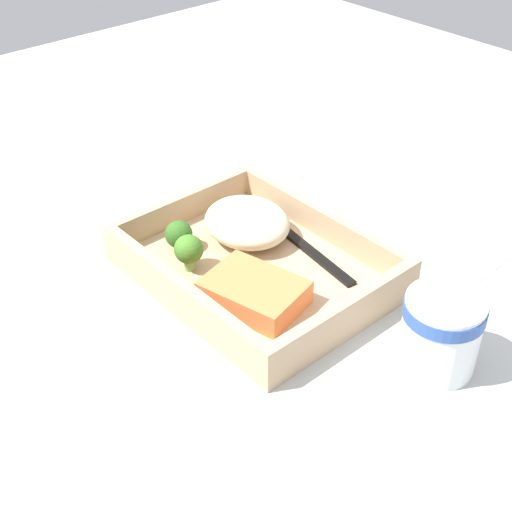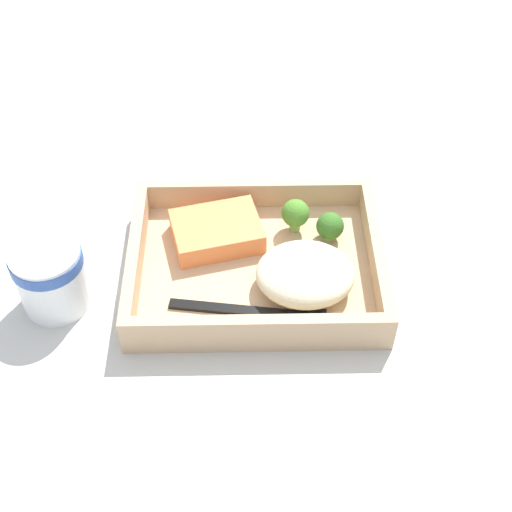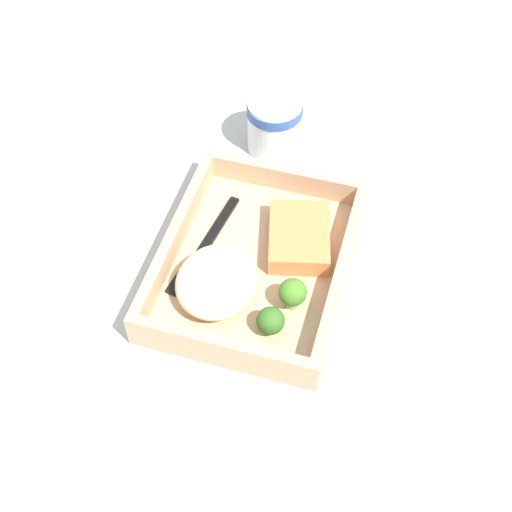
{
  "view_description": "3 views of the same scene",
  "coord_description": "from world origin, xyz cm",
  "views": [
    {
      "loc": [
        -44.92,
        39.49,
        45.83
      ],
      "look_at": [
        0.0,
        0.0,
        2.7
      ],
      "focal_mm": 50.0,
      "sensor_mm": 36.0,
      "label": 1
    },
    {
      "loc": [
        -0.87,
        -50.53,
        57.39
      ],
      "look_at": [
        0.0,
        0.0,
        2.7
      ],
      "focal_mm": 50.0,
      "sensor_mm": 36.0,
      "label": 2
    },
    {
      "loc": [
        47.34,
        13.81,
        65.57
      ],
      "look_at": [
        0.0,
        0.0,
        2.7
      ],
      "focal_mm": 50.0,
      "sensor_mm": 36.0,
      "label": 3
    }
  ],
  "objects": [
    {
      "name": "broccoli_floret_1",
      "position": [
        4.38,
        5.33,
        3.61
      ],
      "size": [
        3.07,
        3.07,
        4.07
      ],
      "color": "#75A459",
      "rests_on": "takeout_tray"
    },
    {
      "name": "takeout_tray",
      "position": [
        0.0,
        0.0,
        0.6
      ],
      "size": [
        26.38,
        20.51,
        1.2
      ],
      "primitive_type": "cube",
      "color": "tan",
      "rests_on": "ground_plane"
    },
    {
      "name": "salmon_fillet",
      "position": [
        -4.19,
        3.94,
        2.46
      ],
      "size": [
        10.71,
        8.89,
        2.53
      ],
      "primitive_type": "cube",
      "rotation": [
        0.0,
        0.0,
        0.24
      ],
      "color": "#ED8146",
      "rests_on": "takeout_tray"
    },
    {
      "name": "broccoli_floret_2",
      "position": [
        8.09,
        3.94,
        3.01
      ],
      "size": [
        3.01,
        3.01,
        3.38
      ],
      "color": "#7FAA63",
      "rests_on": "takeout_tray"
    },
    {
      "name": "paper_cup",
      "position": [
        -20.52,
        -3.53,
        4.18
      ],
      "size": [
        7.15,
        7.15,
        7.5
      ],
      "color": "white",
      "rests_on": "ground_plane"
    },
    {
      "name": "tray_rim",
      "position": [
        0.0,
        0.0,
        2.81
      ],
      "size": [
        26.38,
        20.51,
        3.22
      ],
      "color": "tan",
      "rests_on": "takeout_tray"
    },
    {
      "name": "mashed_potatoes",
      "position": [
        4.94,
        -3.03,
        3.18
      ],
      "size": [
        10.06,
        8.85,
        3.96
      ],
      "primitive_type": "ellipsoid",
      "color": "beige",
      "rests_on": "takeout_tray"
    },
    {
      "name": "receipt_slip",
      "position": [
        -12.14,
        -23.16,
        0.12
      ],
      "size": [
        8.28,
        13.06,
        0.24
      ],
      "primitive_type": "cube",
      "rotation": [
        0.0,
        0.0,
        0.05
      ],
      "color": "white",
      "rests_on": "ground_plane"
    },
    {
      "name": "ground_plane",
      "position": [
        0.0,
        0.0,
        -1.0
      ],
      "size": [
        160.0,
        160.0,
        2.0
      ],
      "primitive_type": "cube",
      "color": "#B3B6B0"
    },
    {
      "name": "fork",
      "position": [
        0.08,
        -6.45,
        1.42
      ],
      "size": [
        15.88,
        3.83,
        0.44
      ],
      "color": "black",
      "rests_on": "takeout_tray"
    }
  ]
}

